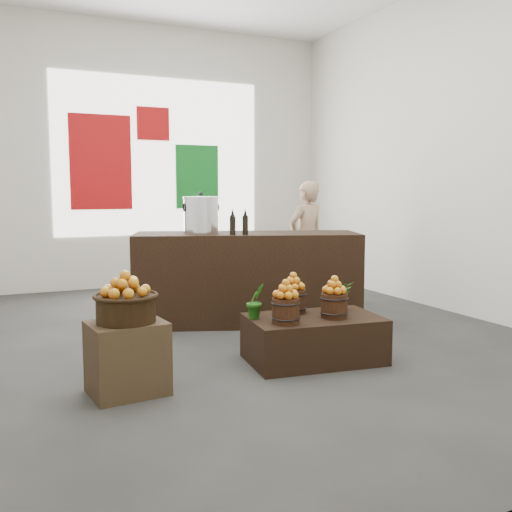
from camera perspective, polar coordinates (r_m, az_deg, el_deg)
name	(u,v)px	position (r m, az deg, el deg)	size (l,w,h in m)	color
ground	(223,337)	(5.85, -3.30, -8.10)	(7.00, 7.00, 0.00)	#383836
back_wall	(140,157)	(9.03, -11.50, 9.72)	(6.00, 0.04, 4.00)	silver
back_opening	(160,157)	(9.08, -9.60, 9.74)	(3.20, 0.02, 2.40)	white
deco_red_left	(101,162)	(8.88, -15.26, 9.03)	(0.90, 0.04, 1.40)	#B10D0F
deco_green_right	(197,177)	(9.23, -5.91, 7.88)	(0.70, 0.04, 1.00)	#116D20
deco_red_upper	(153,124)	(9.09, -10.27, 12.89)	(0.50, 0.04, 0.50)	#B10D0F
crate	(127,358)	(4.32, -12.75, -9.90)	(0.53, 0.44, 0.53)	#4E3C24
wicker_basket	(126,309)	(4.23, -12.88, -5.18)	(0.43, 0.43, 0.19)	black
apples_in_basket	(125,284)	(4.20, -12.94, -2.70)	(0.33, 0.33, 0.18)	#A10506
display_table	(314,339)	(5.03, 5.80, -8.24)	(1.13, 0.70, 0.39)	black
apple_bucket_front_left	(286,311)	(4.70, 2.98, -5.49)	(0.23, 0.23, 0.21)	#361D0E
apples_in_bucket_front_left	(286,289)	(4.66, 2.99, -3.32)	(0.17, 0.17, 0.15)	#A10506
apple_bucket_front_right	(334,306)	(4.94, 7.83, -4.94)	(0.23, 0.23, 0.21)	#361D0E
apples_in_bucket_front_right	(335,285)	(4.91, 7.86, -2.87)	(0.17, 0.17, 0.15)	#A10506
apple_bucket_rear	(293,301)	(5.11, 3.73, -4.53)	(0.23, 0.23, 0.21)	#361D0E
apples_in_bucket_rear	(293,281)	(5.08, 3.74, -2.52)	(0.17, 0.17, 0.15)	#A10506
herb_garnish_right	(339,296)	(5.27, 8.32, -3.96)	(0.23, 0.20, 0.26)	#1F6515
herb_garnish_left	(256,301)	(4.87, -0.04, -4.51)	(0.17, 0.13, 0.30)	#1F6515
counter	(247,278)	(6.40, -0.91, -2.20)	(2.47, 0.79, 1.01)	black
stock_pot_left	(201,216)	(6.32, -5.51, 4.01)	(0.38, 0.38, 0.38)	silver
oil_cruets	(248,222)	(6.08, -0.77, 3.47)	(0.18, 0.07, 0.28)	black
shopper	(306,240)	(7.88, 5.04, 1.62)	(0.59, 0.39, 1.61)	tan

